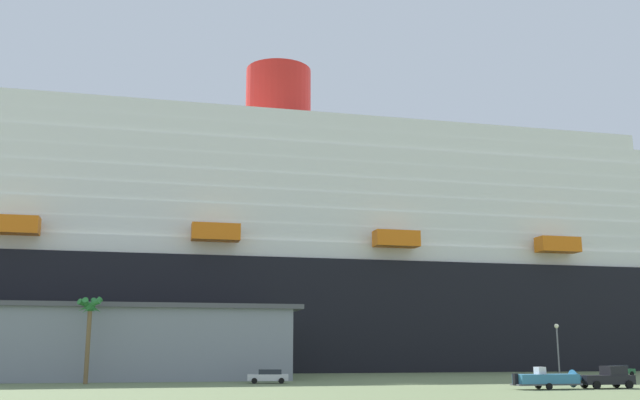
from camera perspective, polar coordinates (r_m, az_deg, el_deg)
name	(u,v)px	position (r m, az deg, el deg)	size (l,w,h in m)	color
ground_plane	(341,376)	(112.91, 1.69, -13.64)	(600.00, 600.00, 0.00)	#66754C
cruise_ship	(427,273)	(150.74, 8.40, -5.68)	(270.18, 41.20, 66.43)	black
terminal_building	(35,343)	(105.68, -21.52, -10.39)	(68.96, 28.33, 9.49)	gray
pickup_truck	(608,378)	(80.44, 21.68, -12.86)	(5.67, 2.44, 2.20)	black
small_boat_on_trailer	(552,379)	(76.87, 17.80, -13.27)	(8.85, 2.18, 2.15)	#595960
palm_tree	(90,314)	(88.72, -17.66, -8.53)	(3.07, 2.79, 9.88)	brown
street_lamp	(558,343)	(95.21, 18.18, -10.64)	(0.56, 0.56, 6.96)	slate
parked_car_green_wagon	(619,370)	(121.36, 22.45, -12.26)	(4.71, 2.58, 1.58)	#2D723F
parked_car_silver_sedan	(268,376)	(86.60, -4.08, -13.64)	(4.93, 2.67, 1.58)	silver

